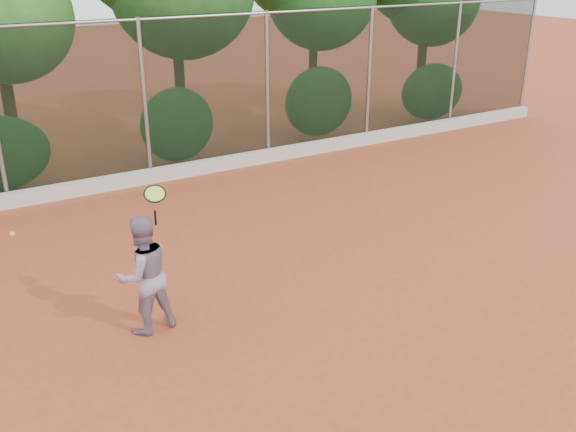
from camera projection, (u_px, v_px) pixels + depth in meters
ground at (325, 324)px, 8.81m from camera, size 80.00×80.00×0.00m
concrete_curb at (154, 175)px, 14.17m from camera, size 24.00×0.20×0.30m
tennis_player at (143, 275)px, 8.39m from camera, size 0.88×0.72×1.64m
chainlink_fence at (144, 97)px, 13.66m from camera, size 24.09×0.09×3.50m
tennis_racket at (155, 197)px, 8.06m from camera, size 0.35×0.33×0.57m
tennis_ball_in_flight at (12, 234)px, 7.57m from camera, size 0.07×0.07×0.07m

